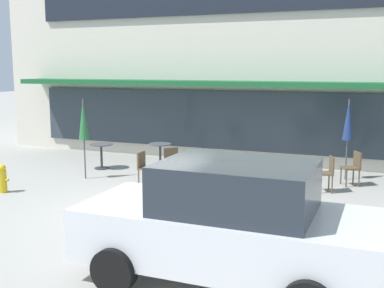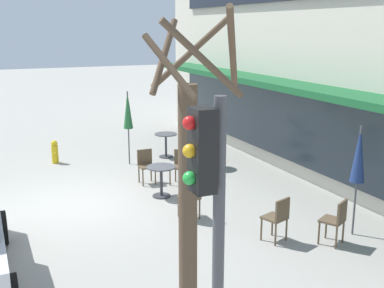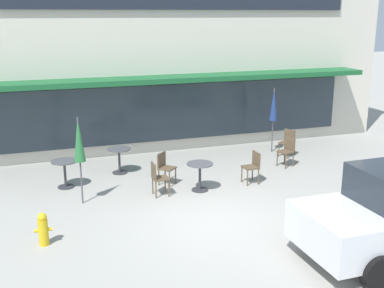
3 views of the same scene
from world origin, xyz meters
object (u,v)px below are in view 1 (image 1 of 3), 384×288
(cafe_table_near_wall, at_px, (160,152))
(cafe_chair_4, at_px, (353,166))
(cafe_chair_1, at_px, (172,162))
(cafe_chair_3, at_px, (327,171))
(cafe_table_streetside, at_px, (186,170))
(patio_umbrella_green_folded, at_px, (348,121))
(patio_umbrella_cream_folded, at_px, (83,120))
(cafe_table_by_tree, at_px, (101,152))
(cafe_chair_2, at_px, (145,166))
(fire_hydrant, at_px, (2,178))
(cafe_chair_0, at_px, (249,174))
(parked_sedan, at_px, (229,223))

(cafe_table_near_wall, xyz_separation_m, cafe_chair_4, (5.59, -0.06, 0.01))
(cafe_chair_1, height_order, cafe_chair_3, same)
(cafe_table_near_wall, xyz_separation_m, cafe_chair_1, (1.02, -1.34, 0.01))
(cafe_chair_3, bearing_deg, cafe_table_streetside, -160.75)
(cafe_table_near_wall, bearing_deg, patio_umbrella_green_folded, 6.18)
(patio_umbrella_cream_folded, bearing_deg, cafe_table_by_tree, 103.24)
(cafe_chair_2, distance_m, fire_hydrant, 3.50)
(cafe_chair_0, bearing_deg, patio_umbrella_green_folded, 52.68)
(parked_sedan, distance_m, fire_hydrant, 7.21)
(cafe_table_streetside, xyz_separation_m, cafe_chair_2, (-1.16, -0.00, 0.01))
(cafe_table_near_wall, xyz_separation_m, cafe_table_streetside, (1.76, -2.14, 0.00))
(cafe_chair_2, height_order, fire_hydrant, cafe_chair_2)
(patio_umbrella_cream_folded, distance_m, cafe_chair_4, 7.27)
(patio_umbrella_cream_folded, xyz_separation_m, cafe_chair_1, (2.33, 0.69, -1.10))
(fire_hydrant, bearing_deg, patio_umbrella_green_folded, 31.11)
(cafe_table_near_wall, height_order, cafe_table_streetside, same)
(patio_umbrella_cream_folded, height_order, cafe_chair_3, patio_umbrella_cream_folded)
(patio_umbrella_green_folded, distance_m, patio_umbrella_cream_folded, 7.17)
(cafe_chair_0, xyz_separation_m, cafe_chair_3, (1.69, 1.07, 0.00))
(fire_hydrant, bearing_deg, cafe_table_near_wall, 60.19)
(patio_umbrella_cream_folded, bearing_deg, cafe_chair_0, -0.35)
(patio_umbrella_green_folded, bearing_deg, cafe_chair_1, -156.11)
(cafe_chair_4, xyz_separation_m, fire_hydrant, (-7.91, -4.00, -0.17))
(cafe_chair_2, relative_size, parked_sedan, 0.21)
(cafe_chair_3, bearing_deg, patio_umbrella_green_folded, 78.54)
(cafe_table_near_wall, relative_size, cafe_chair_2, 0.85)
(cafe_table_by_tree, relative_size, cafe_chair_4, 0.85)
(cafe_table_by_tree, relative_size, fire_hydrant, 1.08)
(cafe_table_by_tree, xyz_separation_m, cafe_chair_1, (2.64, -0.61, 0.01))
(cafe_table_near_wall, relative_size, cafe_chair_4, 0.85)
(patio_umbrella_green_folded, height_order, parked_sedan, patio_umbrella_green_folded)
(cafe_table_near_wall, height_order, cafe_chair_0, cafe_chair_0)
(patio_umbrella_cream_folded, height_order, parked_sedan, patio_umbrella_cream_folded)
(patio_umbrella_green_folded, bearing_deg, cafe_table_streetside, -142.96)
(patio_umbrella_cream_folded, bearing_deg, parked_sedan, -39.59)
(patio_umbrella_green_folded, relative_size, parked_sedan, 0.52)
(patio_umbrella_green_folded, xyz_separation_m, fire_hydrant, (-7.69, -4.64, -1.27))
(cafe_chair_3, bearing_deg, cafe_chair_2, -165.53)
(cafe_table_streetside, relative_size, cafe_chair_1, 0.85)
(cafe_table_streetside, relative_size, cafe_chair_2, 0.85)
(cafe_table_by_tree, distance_m, cafe_chair_1, 2.71)
(cafe_table_by_tree, bearing_deg, cafe_chair_2, -32.23)
(cafe_chair_4, bearing_deg, parked_sedan, -100.51)
(patio_umbrella_cream_folded, relative_size, cafe_chair_2, 2.47)
(cafe_table_near_wall, height_order, cafe_table_by_tree, same)
(cafe_chair_4, bearing_deg, cafe_chair_3, -120.51)
(cafe_table_by_tree, xyz_separation_m, parked_sedan, (5.98, -5.98, 0.36))
(cafe_chair_0, height_order, cafe_chair_4, same)
(cafe_chair_4, bearing_deg, fire_hydrant, -153.21)
(cafe_table_near_wall, xyz_separation_m, parked_sedan, (4.36, -6.72, 0.36))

